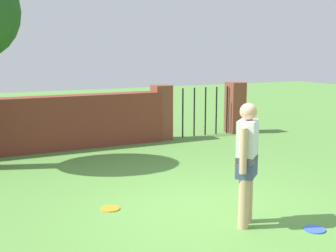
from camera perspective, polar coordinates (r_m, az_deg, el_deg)
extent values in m
plane|color=#568C3D|center=(6.44, 5.50, -10.97)|extent=(40.00, 40.00, 0.00)
cube|color=brown|center=(10.37, -16.49, 0.20)|extent=(6.00, 0.50, 1.25)
cylinder|color=tan|center=(6.01, 10.25, -8.32)|extent=(0.14, 0.14, 0.85)
cylinder|color=tan|center=(5.81, 9.80, -8.97)|extent=(0.14, 0.14, 0.85)
cube|color=#3F4C72|center=(5.80, 10.14, -5.12)|extent=(0.41, 0.40, 0.28)
cube|color=silver|center=(5.73, 10.24, -1.98)|extent=(0.41, 0.40, 0.55)
sphere|color=tan|center=(5.66, 10.35, 1.84)|extent=(0.22, 0.22, 0.22)
cylinder|color=tan|center=(5.96, 10.66, -2.27)|extent=(0.09, 0.09, 0.58)
cylinder|color=tan|center=(5.53, 9.73, -3.19)|extent=(0.09, 0.09, 0.58)
cube|color=brown|center=(11.28, -0.84, 1.76)|extent=(0.44, 0.44, 1.40)
cube|color=brown|center=(12.42, 8.68, 2.39)|extent=(0.44, 0.44, 1.40)
cylinder|color=black|center=(11.41, 0.39, 1.60)|extent=(0.04, 0.04, 1.30)
cylinder|color=black|center=(11.57, 1.92, 1.70)|extent=(0.04, 0.04, 1.30)
cylinder|color=black|center=(11.73, 3.41, 1.81)|extent=(0.04, 0.04, 1.30)
cylinder|color=black|center=(11.91, 4.86, 1.90)|extent=(0.04, 0.04, 1.30)
cylinder|color=black|center=(12.09, 6.27, 2.00)|extent=(0.04, 0.04, 1.30)
cylinder|color=black|center=(12.27, 7.64, 2.09)|extent=(0.04, 0.04, 1.30)
cylinder|color=blue|center=(6.10, 18.43, -12.57)|extent=(0.27, 0.27, 0.02)
cylinder|color=orange|center=(6.55, -7.47, -10.55)|extent=(0.27, 0.27, 0.02)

